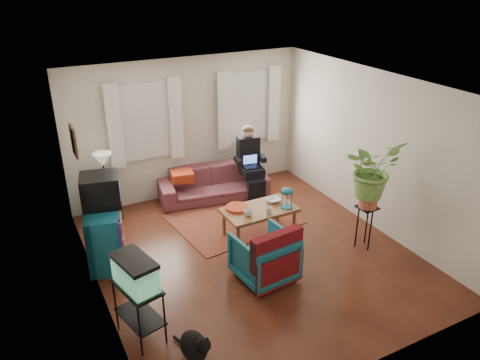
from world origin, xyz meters
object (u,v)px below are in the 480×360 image
dresser (105,234)px  armchair (264,254)px  side_table (108,200)px  sofa (213,178)px  aquarium_stand (140,311)px  plant_stand (365,227)px  coffee_table (259,222)px

dresser → armchair: (1.86, -1.47, -0.05)m
dresser → armchair: 2.37m
side_table → armchair: size_ratio=0.82×
sofa → armchair: 2.66m
side_table → aquarium_stand: bearing=-96.4°
sofa → side_table: sofa is taller
dresser → aquarium_stand: dresser is taller
sofa → plant_stand: 2.98m
sofa → coffee_table: sofa is taller
side_table → plant_stand: bearing=-40.5°
aquarium_stand → side_table: bearing=70.1°
side_table → armchair: 3.19m
side_table → dresser: bearing=-104.3°
armchair → sofa: bearing=-104.3°
dresser → coffee_table: (2.37, -0.44, -0.19)m
aquarium_stand → coffee_table: bearing=16.0°
dresser → plant_stand: dresser is taller
armchair → plant_stand: armchair is taller
dresser → coffee_table: bearing=2.0°
sofa → plant_stand: size_ratio=2.87×
plant_stand → dresser: bearing=157.8°
dresser → aquarium_stand: (-0.01, -1.79, -0.08)m
aquarium_stand → armchair: 1.90m
aquarium_stand → sofa: bearing=38.7°
sofa → plant_stand: (1.38, -2.65, -0.04)m
aquarium_stand → plant_stand: (3.66, 0.29, -0.01)m
plant_stand → sofa: bearing=117.5°
sofa → side_table: (-1.94, 0.18, -0.08)m
armchair → coffee_table: armchair is taller
plant_stand → armchair: bearing=179.2°
side_table → armchair: (1.52, -2.80, 0.07)m
side_table → dresser: 1.38m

